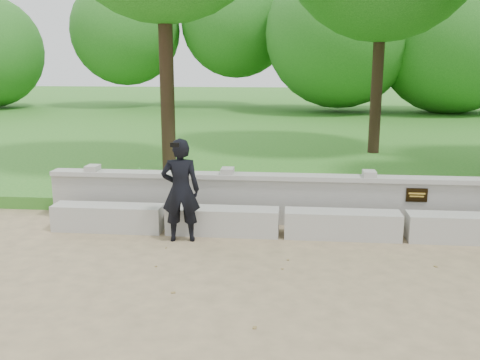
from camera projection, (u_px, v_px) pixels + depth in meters
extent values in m
plane|color=tan|center=(431.00, 287.00, 6.96)|extent=(80.00, 80.00, 0.00)
cube|color=#25721E|center=(341.00, 133.00, 20.52)|extent=(40.00, 22.00, 0.25)
cube|color=#B2B0A8|center=(108.00, 218.00, 9.25)|extent=(1.90, 0.45, 0.45)
cube|color=#B2B0A8|center=(223.00, 221.00, 9.05)|extent=(1.90, 0.45, 0.45)
cube|color=#B2B0A8|center=(342.00, 225.00, 8.86)|extent=(1.90, 0.45, 0.45)
cube|color=#B2B0A8|center=(467.00, 228.00, 8.66)|extent=(1.90, 0.45, 0.45)
cube|color=#A7A59E|center=(397.00, 204.00, 9.40)|extent=(12.50, 0.25, 0.82)
cube|color=#B2B0A8|center=(398.00, 179.00, 9.30)|extent=(12.50, 0.35, 0.08)
cube|color=black|center=(417.00, 195.00, 9.19)|extent=(0.36, 0.02, 0.24)
imported|color=black|center=(181.00, 190.00, 8.58)|extent=(0.67, 0.49, 1.69)
cube|color=black|center=(175.00, 145.00, 8.08)|extent=(0.14, 0.04, 0.07)
cylinder|color=#382619|center=(166.00, 65.00, 12.59)|extent=(0.34, 0.34, 5.03)
cylinder|color=#382619|center=(378.00, 68.00, 15.05)|extent=(0.32, 0.32, 4.80)
imported|color=#387D2A|center=(141.00, 182.00, 10.56)|extent=(0.36, 0.34, 0.57)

